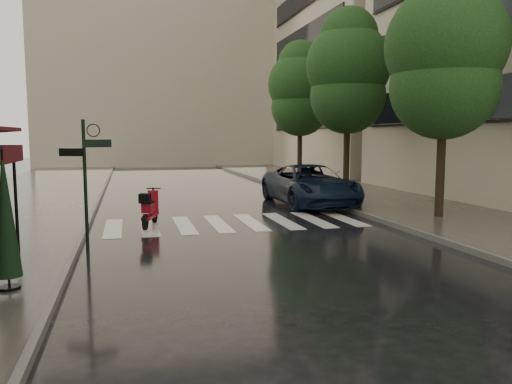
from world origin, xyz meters
name	(u,v)px	position (x,y,z in m)	size (l,w,h in m)	color
ground	(144,285)	(0.00, 0.00, 0.00)	(120.00, 120.00, 0.00)	black
sidewalk_near	(17,204)	(-4.50, 12.00, 0.06)	(6.00, 60.00, 0.12)	#38332D
sidewalk_far	(360,193)	(10.25, 12.00, 0.06)	(5.50, 60.00, 0.12)	#38332D
curb_near	(98,201)	(-1.45, 12.00, 0.07)	(0.12, 60.00, 0.16)	#595651
curb_far	(304,195)	(7.45, 12.00, 0.07)	(0.12, 60.00, 0.16)	#595651
crosswalk	(235,223)	(2.98, 6.00, 0.01)	(7.85, 3.20, 0.01)	silver
signpost	(85,175)	(-1.19, 3.00, 1.83)	(1.17, 0.29, 3.10)	black
haussmann_far	(356,48)	(16.50, 26.00, 9.25)	(8.00, 16.00, 18.50)	#B9AD8D
backdrop_building	(161,56)	(3.00, 38.00, 10.00)	(22.00, 6.00, 20.00)	#B9AD8D
tree_near	(445,53)	(9.60, 5.00, 5.32)	(3.80, 3.80, 7.99)	black
tree_mid	(348,72)	(9.50, 12.00, 5.59)	(3.80, 3.80, 8.34)	black
tree_far	(300,89)	(9.70, 19.00, 5.46)	(3.80, 3.80, 8.16)	black
scooter	(149,210)	(0.36, 6.07, 0.51)	(0.72, 1.64, 1.10)	black
parked_car	(310,185)	(6.76, 9.41, 0.79)	(2.63, 5.71, 1.59)	black
parasol_back	(5,214)	(-2.25, -0.09, 1.41)	(0.45, 0.45, 2.40)	black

